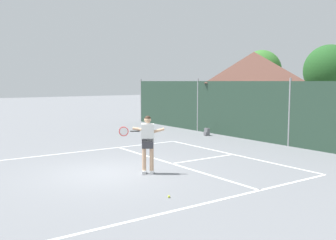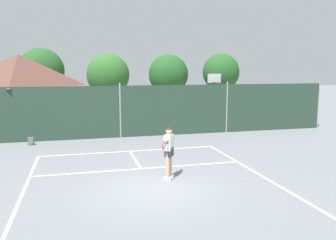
% 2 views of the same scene
% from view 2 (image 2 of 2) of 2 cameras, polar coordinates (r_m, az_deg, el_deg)
% --- Properties ---
extents(ground_plane, '(120.00, 120.00, 0.00)m').
position_cam_2_polar(ground_plane, '(11.57, -2.19, -11.26)').
color(ground_plane, slate).
extents(court_markings, '(8.30, 11.10, 0.01)m').
position_cam_2_polar(court_markings, '(12.17, -2.85, -10.25)').
color(court_markings, white).
rests_on(court_markings, ground).
extents(chainlink_fence, '(26.09, 0.09, 3.09)m').
position_cam_2_polar(chainlink_fence, '(19.93, -7.78, 1.35)').
color(chainlink_fence, '#284233').
rests_on(chainlink_fence, ground).
extents(basketball_hoop, '(0.90, 0.67, 3.55)m').
position_cam_2_polar(basketball_hoop, '(23.42, 7.47, 4.45)').
color(basketball_hoop, '#284CB2').
rests_on(basketball_hoop, ground).
extents(clubhouse_building, '(5.72, 5.76, 4.77)m').
position_cam_2_polar(clubhouse_building, '(23.81, -22.91, 4.32)').
color(clubhouse_building, beige).
rests_on(clubhouse_building, ground).
extents(treeline_backdrop, '(25.64, 3.32, 5.57)m').
position_cam_2_polar(treeline_backdrop, '(30.71, -10.57, 7.58)').
color(treeline_backdrop, brown).
rests_on(treeline_backdrop, ground).
extents(tennis_player, '(0.78, 1.27, 1.85)m').
position_cam_2_polar(tennis_player, '(12.35, 0.14, -4.62)').
color(tennis_player, silver).
rests_on(tennis_player, ground).
extents(tennis_ball, '(0.07, 0.07, 0.07)m').
position_cam_2_polar(tennis_ball, '(12.67, 12.34, -9.53)').
color(tennis_ball, '#CCE033').
rests_on(tennis_ball, ground).
extents(backpack_grey, '(0.29, 0.26, 0.46)m').
position_cam_2_polar(backpack_grey, '(19.32, -21.43, -3.23)').
color(backpack_grey, slate).
rests_on(backpack_grey, ground).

